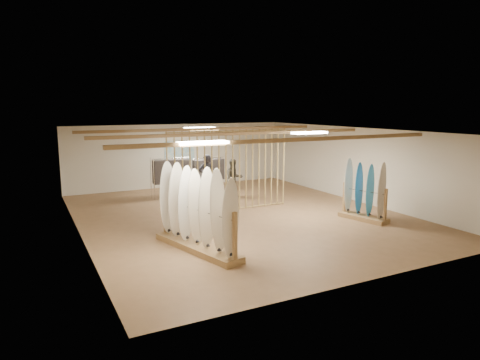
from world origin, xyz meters
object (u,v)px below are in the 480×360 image
shopper_a (207,174)px  shopper_b (234,176)px  rack_left (197,222)px  rack_right (364,201)px  clothing_rack_a (171,171)px  clothing_rack_b (209,170)px

shopper_a → shopper_b: (1.09, -0.10, -0.14)m
rack_left → shopper_a: rack_left is taller
rack_left → shopper_a: bearing=50.0°
shopper_a → shopper_b: 1.10m
rack_left → shopper_b: rack_left is taller
rack_left → shopper_a: 5.97m
rack_right → shopper_a: 6.03m
rack_left → clothing_rack_a: bearing=62.7°
clothing_rack_b → shopper_b: size_ratio=0.88×
shopper_a → shopper_b: bearing=-155.3°
rack_left → rack_right: size_ratio=1.64×
rack_left → clothing_rack_a: (1.41, 6.40, 0.33)m
rack_left → clothing_rack_b: rack_left is taller
clothing_rack_a → shopper_b: size_ratio=0.93×
rack_right → shopper_a: bearing=109.0°
rack_right → clothing_rack_b: rack_right is taller
clothing_rack_a → clothing_rack_b: size_ratio=1.06×
clothing_rack_a → clothing_rack_b: clothing_rack_a is taller
clothing_rack_b → shopper_b: 1.34m
rack_left → clothing_rack_b: 7.19m
rack_right → rack_left: bearing=169.5°
shopper_b → clothing_rack_a: bearing=159.2°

